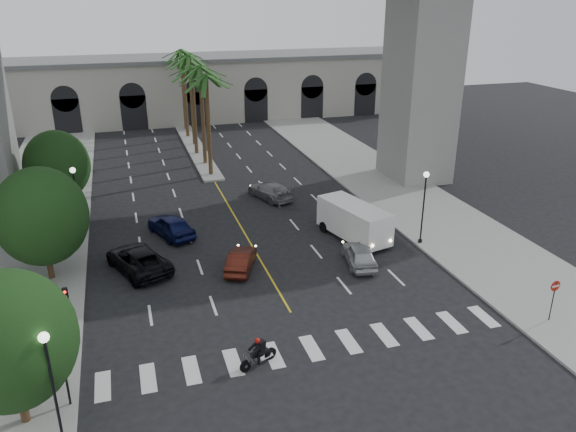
% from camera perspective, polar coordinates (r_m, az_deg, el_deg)
% --- Properties ---
extents(ground, '(140.00, 140.00, 0.00)m').
position_cam_1_polar(ground, '(30.01, 1.45, -11.69)').
color(ground, black).
rests_on(ground, ground).
extents(sidewalk_left, '(8.00, 100.00, 0.15)m').
position_cam_1_polar(sidewalk_left, '(42.64, -24.98, -3.09)').
color(sidewalk_left, gray).
rests_on(sidewalk_left, ground).
extents(sidewalk_right, '(8.00, 100.00, 0.15)m').
position_cam_1_polar(sidewalk_right, '(47.95, 12.90, 1.15)').
color(sidewalk_right, gray).
rests_on(sidewalk_right, ground).
extents(median, '(2.00, 24.00, 0.20)m').
position_cam_1_polar(median, '(64.36, -9.33, 6.73)').
color(median, gray).
rests_on(median, ground).
extents(pier_building, '(71.00, 10.50, 8.50)m').
position_cam_1_polar(pier_building, '(80.05, -11.32, 12.60)').
color(pier_building, '#B3AEA0').
rests_on(pier_building, ground).
extents(palm_a, '(3.20, 3.20, 10.30)m').
position_cam_1_polar(palm_a, '(52.84, -8.32, 13.50)').
color(palm_a, '#47331E').
rests_on(palm_a, ground).
extents(palm_b, '(3.20, 3.20, 10.60)m').
position_cam_1_polar(palm_b, '(56.74, -8.91, 14.31)').
color(palm_b, '#47331E').
rests_on(palm_b, ground).
extents(palm_c, '(3.20, 3.20, 10.10)m').
position_cam_1_polar(palm_c, '(60.69, -9.76, 14.30)').
color(palm_c, '#47331E').
rests_on(palm_c, ground).
extents(palm_d, '(3.20, 3.20, 10.90)m').
position_cam_1_polar(palm_d, '(64.59, -9.99, 15.38)').
color(palm_d, '#47331E').
rests_on(palm_d, ground).
extents(palm_e, '(3.20, 3.20, 10.40)m').
position_cam_1_polar(palm_e, '(68.55, -10.64, 15.31)').
color(palm_e, '#47331E').
rests_on(palm_e, ground).
extents(palm_f, '(3.20, 3.20, 10.70)m').
position_cam_1_polar(palm_f, '(72.51, -10.82, 15.86)').
color(palm_f, '#47331E').
rests_on(palm_f, ground).
extents(street_tree_near, '(5.20, 5.20, 6.89)m').
position_cam_1_polar(street_tree_near, '(24.71, -26.49, -11.27)').
color(street_tree_near, '#382616').
rests_on(street_tree_near, ground).
extents(street_tree_mid, '(5.44, 5.44, 7.21)m').
position_cam_1_polar(street_tree_mid, '(36.23, -23.78, -0.04)').
color(street_tree_mid, '#382616').
rests_on(street_tree_mid, ground).
extents(street_tree_far, '(5.04, 5.04, 6.68)m').
position_cam_1_polar(street_tree_far, '(47.68, -22.41, 4.76)').
color(street_tree_far, '#382616').
rests_on(street_tree_far, ground).
extents(lamp_post_left_near, '(0.40, 0.40, 5.35)m').
position_cam_1_polar(lamp_post_left_near, '(23.22, -22.84, -15.26)').
color(lamp_post_left_near, black).
rests_on(lamp_post_left_near, ground).
extents(lamp_post_left_far, '(0.40, 0.40, 5.35)m').
position_cam_1_polar(lamp_post_left_far, '(42.02, -20.68, 1.86)').
color(lamp_post_left_far, black).
rests_on(lamp_post_left_far, ground).
extents(lamp_post_right, '(0.40, 0.40, 5.35)m').
position_cam_1_polar(lamp_post_right, '(39.50, 13.64, 1.45)').
color(lamp_post_right, black).
rests_on(lamp_post_right, ground).
extents(traffic_signal_near, '(0.25, 0.18, 3.65)m').
position_cam_1_polar(traffic_signal_near, '(25.65, -21.95, -13.23)').
color(traffic_signal_near, black).
rests_on(traffic_signal_near, ground).
extents(traffic_signal_far, '(0.25, 0.18, 3.65)m').
position_cam_1_polar(traffic_signal_far, '(29.04, -21.46, -8.80)').
color(traffic_signal_far, black).
rests_on(traffic_signal_far, ground).
extents(motorcycle_rider, '(1.99, 0.94, 1.53)m').
position_cam_1_polar(motorcycle_rider, '(27.35, -2.94, -13.69)').
color(motorcycle_rider, black).
rests_on(motorcycle_rider, ground).
extents(car_a, '(2.34, 4.36, 1.41)m').
position_cam_1_polar(car_a, '(36.77, 7.25, -3.91)').
color(car_a, '#AFB0B4').
rests_on(car_a, ground).
extents(car_b, '(2.88, 4.28, 1.33)m').
position_cam_1_polar(car_b, '(35.99, -4.80, -4.47)').
color(car_b, '#46160E').
rests_on(car_b, ground).
extents(car_c, '(4.47, 6.17, 1.56)m').
position_cam_1_polar(car_c, '(36.93, -15.00, -4.28)').
color(car_c, black).
rests_on(car_c, ground).
extents(car_d, '(3.54, 5.37, 1.45)m').
position_cam_1_polar(car_d, '(48.15, -1.83, 2.62)').
color(car_d, slate).
rests_on(car_d, ground).
extents(car_e, '(3.50, 5.16, 1.63)m').
position_cam_1_polar(car_e, '(41.51, -11.81, -0.95)').
color(car_e, '#0E1544').
rests_on(car_e, ground).
extents(cargo_van, '(3.70, 6.44, 2.58)m').
position_cam_1_polar(cargo_van, '(40.15, 6.75, -0.45)').
color(cargo_van, white).
rests_on(cargo_van, ground).
extents(do_not_enter_sign, '(0.62, 0.07, 2.52)m').
position_cam_1_polar(do_not_enter_sign, '(32.98, 25.42, -7.03)').
color(do_not_enter_sign, black).
rests_on(do_not_enter_sign, ground).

